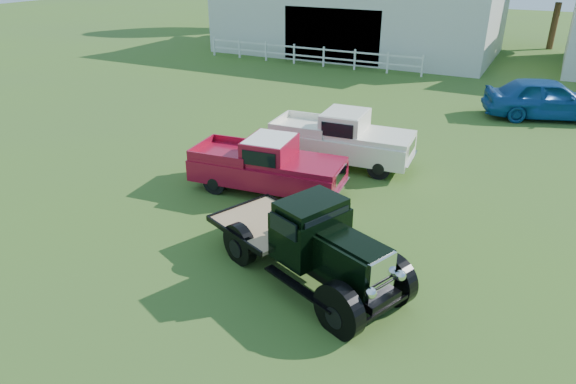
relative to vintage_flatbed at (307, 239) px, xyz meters
The scene contains 7 objects.
ground 1.89m from the vintage_flatbed, 161.48° to the left, with size 120.00×120.00×0.00m, color #426C1E.
shed_left 27.92m from the vintage_flatbed, 107.85° to the left, with size 18.80×10.20×5.60m, color #B4B7A6, non-canonical shape.
fence_rail 22.63m from the vintage_flatbed, 114.94° to the left, with size 14.20×0.16×1.20m, color white, non-canonical shape.
vintage_flatbed is the anchor object (origin of this frame).
red_pickup 4.56m from the vintage_flatbed, 130.05° to the left, with size 4.63×1.78×1.69m, color maroon, non-canonical shape.
white_pickup 6.76m from the vintage_flatbed, 105.57° to the left, with size 4.80×1.86×1.76m, color white, non-canonical shape.
misc_car_blue 15.70m from the vintage_flatbed, 75.27° to the left, with size 2.01×5.01×1.71m, color #1B4E92.
Camera 1 is at (5.47, -9.08, 6.56)m, focal length 32.00 mm.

